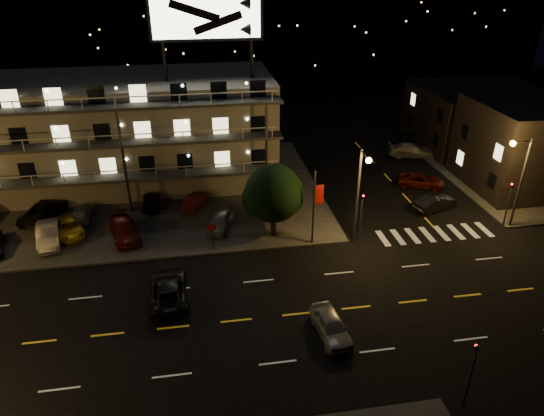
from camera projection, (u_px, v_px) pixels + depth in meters
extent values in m
plane|color=black|center=(267.00, 317.00, 31.38)|extent=(140.00, 140.00, 0.00)
cube|color=#31312F|center=(93.00, 197.00, 46.84)|extent=(44.00, 24.00, 0.15)
cube|color=#31312F|center=(509.00, 168.00, 53.15)|extent=(16.00, 24.00, 0.15)
cube|color=gray|center=(132.00, 133.00, 48.63)|extent=(28.00, 12.00, 10.00)
cube|color=gray|center=(125.00, 80.00, 46.20)|extent=(28.00, 12.00, 0.50)
cube|color=#31312F|center=(128.00, 177.00, 43.45)|extent=(28.00, 1.80, 0.25)
cube|color=#31312F|center=(123.00, 144.00, 41.97)|extent=(28.00, 1.80, 0.25)
cube|color=#31312F|center=(117.00, 107.00, 40.49)|extent=(28.00, 1.80, 0.25)
cylinder|color=black|center=(165.00, 61.00, 44.10)|extent=(0.36, 0.36, 3.50)
cylinder|color=black|center=(252.00, 59.00, 45.25)|extent=(0.36, 0.36, 3.50)
cube|color=black|center=(206.00, 17.00, 42.94)|extent=(10.20, 0.50, 4.20)
cube|color=#F2F2CD|center=(206.00, 17.00, 42.68)|extent=(9.60, 0.06, 3.60)
cube|color=black|center=(543.00, 145.00, 47.72)|extent=(14.00, 10.00, 8.50)
cube|color=black|center=(476.00, 117.00, 58.56)|extent=(14.00, 12.00, 7.00)
cube|color=black|center=(207.00, 11.00, 87.07)|extent=(120.00, 20.00, 24.00)
cylinder|color=#2D2D30|center=(358.00, 197.00, 38.01)|extent=(0.20, 0.20, 8.00)
cylinder|color=#2D2D30|center=(365.00, 155.00, 35.56)|extent=(0.12, 1.80, 0.12)
sphere|color=#FFAC3F|center=(369.00, 160.00, 34.90)|extent=(0.44, 0.44, 0.44)
cylinder|color=#2D2D30|center=(520.00, 185.00, 40.02)|extent=(0.20, 0.20, 8.00)
cylinder|color=#2D2D30|center=(522.00, 142.00, 38.15)|extent=(1.80, 0.12, 0.12)
sphere|color=#FFAC3F|center=(513.00, 143.00, 38.08)|extent=(0.44, 0.44, 0.44)
cylinder|color=#2D2D30|center=(361.00, 220.00, 39.28)|extent=(0.14, 0.14, 3.60)
imported|color=black|center=(363.00, 194.00, 38.21)|extent=(0.20, 0.16, 1.00)
sphere|color=#FF0C0C|center=(363.00, 196.00, 38.16)|extent=(0.14, 0.14, 0.14)
cylinder|color=#2D2D30|center=(469.00, 380.00, 24.41)|extent=(0.14, 0.14, 3.60)
imported|color=black|center=(478.00, 346.00, 23.34)|extent=(0.20, 0.16, 1.00)
sphere|color=#FF0C0C|center=(476.00, 346.00, 23.49)|extent=(0.14, 0.14, 0.14)
cylinder|color=#2D2D30|center=(507.00, 208.00, 41.14)|extent=(0.14, 0.14, 3.60)
imported|color=black|center=(514.00, 183.00, 40.08)|extent=(0.16, 0.20, 1.00)
sphere|color=#FF0C0C|center=(512.00, 184.00, 40.11)|extent=(0.14, 0.14, 0.14)
cylinder|color=#2D2D30|center=(313.00, 209.00, 37.97)|extent=(0.16, 0.16, 6.40)
cube|color=red|center=(320.00, 194.00, 37.48)|extent=(0.60, 0.04, 1.60)
cylinder|color=#2D2D30|center=(213.00, 239.00, 37.97)|extent=(0.08, 0.08, 2.20)
cylinder|color=red|center=(212.00, 227.00, 37.44)|extent=(0.91, 0.04, 0.91)
cylinder|color=black|center=(273.00, 223.00, 39.90)|extent=(0.45, 0.45, 2.17)
sphere|color=black|center=(273.00, 194.00, 38.64)|extent=(4.71, 4.71, 4.71)
sphere|color=black|center=(259.00, 199.00, 39.05)|extent=(2.90, 2.90, 2.90)
sphere|color=black|center=(286.00, 199.00, 38.63)|extent=(2.72, 2.72, 2.72)
imported|color=#939297|center=(48.00, 235.00, 38.86)|extent=(2.59, 4.90, 1.54)
imported|color=gold|center=(69.00, 228.00, 40.19)|extent=(3.45, 4.84, 1.22)
imported|color=#62170E|center=(124.00, 230.00, 39.65)|extent=(3.30, 5.27, 1.42)
imported|color=#939297|center=(221.00, 221.00, 41.06)|extent=(2.91, 4.32, 1.37)
imported|color=black|center=(44.00, 211.00, 42.58)|extent=(3.69, 5.75, 1.48)
imported|color=#939297|center=(82.00, 213.00, 42.41)|extent=(1.95, 4.31, 1.23)
imported|color=black|center=(151.00, 199.00, 44.71)|extent=(1.76, 4.11, 1.38)
imported|color=#62170E|center=(195.00, 201.00, 44.56)|extent=(2.54, 4.04, 1.26)
imported|color=black|center=(435.00, 203.00, 44.37)|extent=(4.53, 2.84, 1.41)
imported|color=#62170E|center=(421.00, 181.00, 48.91)|extent=(5.10, 3.75, 1.29)
imported|color=#939297|center=(411.00, 150.00, 56.21)|extent=(5.61, 3.26, 1.53)
imported|color=black|center=(415.00, 138.00, 60.22)|extent=(4.28, 1.86, 1.44)
imported|color=#939297|center=(331.00, 326.00, 29.61)|extent=(2.03, 4.28, 1.41)
imported|color=black|center=(169.00, 290.00, 32.75)|extent=(2.75, 5.53, 1.51)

